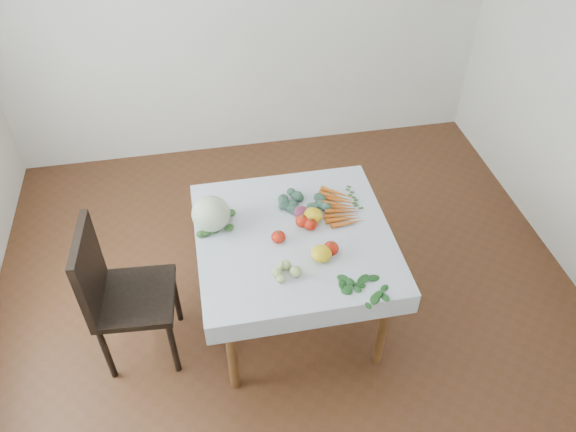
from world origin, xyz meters
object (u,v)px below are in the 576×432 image
Objects in this scene: heirloom_back at (313,215)px; carrot_bunch at (341,208)px; cabbage at (211,214)px; table at (294,247)px; chair at (116,289)px.

heirloom_back reaches higher than carrot_bunch.
cabbage is 0.59× the size of carrot_bunch.
heirloom_back is (0.13, 0.10, 0.14)m from table.
cabbage is at bearing 174.14° from heirloom_back.
carrot_bunch is (0.78, 0.00, -0.08)m from cabbage.
heirloom_back is at bearing 37.32° from table.
carrot_bunch is (0.19, 0.06, -0.02)m from heirloom_back.
heirloom_back is 0.20m from carrot_bunch.
heirloom_back is at bearing 7.56° from chair.
chair reaches higher than carrot_bunch.
chair is at bearing -170.97° from carrot_bunch.
heirloom_back is at bearing -5.86° from cabbage.
table is at bearing -153.38° from carrot_bunch.
table is at bearing -19.26° from cabbage.
cabbage reaches higher than heirloom_back.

